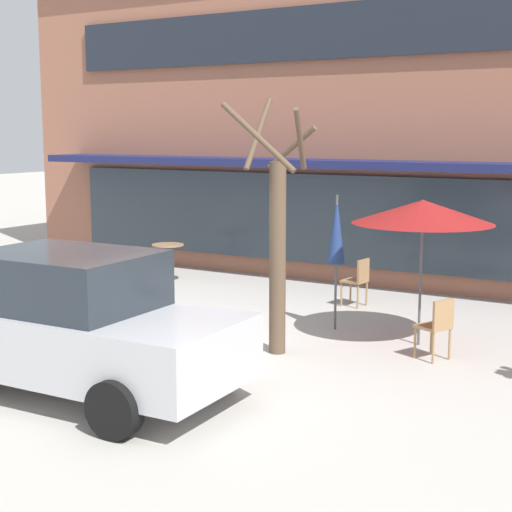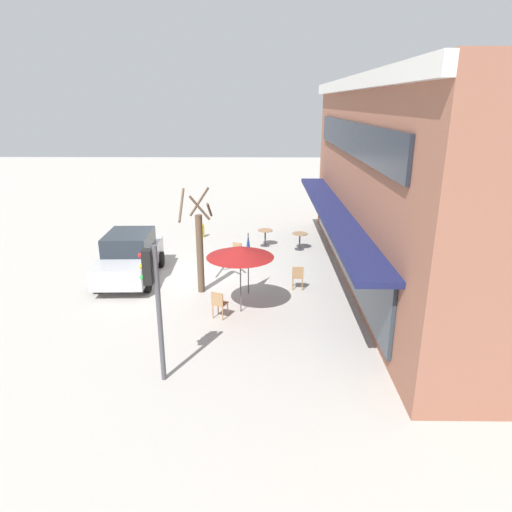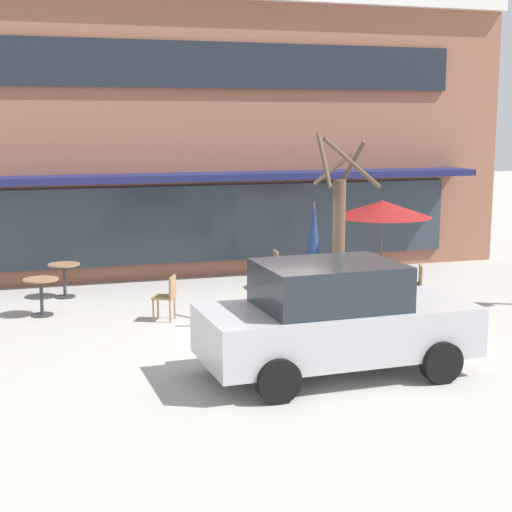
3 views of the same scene
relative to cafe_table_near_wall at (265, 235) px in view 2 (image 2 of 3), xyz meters
name	(u,v)px [view 2 (image 2 of 3)]	position (x,y,z in m)	size (l,w,h in m)	color
ground_plane	(188,275)	(3.89, -3.01, -0.52)	(80.00, 80.00, 0.00)	#ADA8A0
building_facade	(459,183)	(3.89, 6.96, 3.10)	(16.94, 9.10, 7.23)	#935B47
cafe_table_near_wall	(265,235)	(0.00, 0.00, 0.00)	(0.70, 0.70, 0.76)	#333338
cafe_table_streetside	(300,239)	(0.55, 1.56, 0.00)	(0.70, 0.70, 0.76)	#333338
patio_umbrella_green_folded	(240,252)	(7.09, -0.83, 1.51)	(2.10, 2.10, 2.20)	#4C4C51
patio_umbrella_cream_folded	(248,249)	(5.60, -0.63, 1.11)	(0.28, 0.28, 2.20)	#4C4C51
cafe_chair_0	(219,303)	(7.58, -1.48, 0.01)	(0.53, 0.53, 0.89)	#9E754C
cafe_chair_1	(298,276)	(5.24, 1.12, 0.01)	(0.44, 0.44, 0.89)	#9E754C
cafe_chair_2	(238,250)	(2.35, -1.13, 0.01)	(0.53, 0.53, 0.89)	#9E754C
parked_sedan	(130,256)	(4.21, -5.14, 0.36)	(4.25, 2.12, 1.76)	#B7B7BC
street_tree	(199,247)	(5.46, -2.31, 1.14)	(1.16, 1.03, 3.67)	brown
traffic_light_pole	(153,292)	(10.88, -2.63, 1.78)	(0.26, 0.44, 3.40)	#47474C
fire_hydrant	(202,230)	(-1.37, -3.11, -0.16)	(0.36, 0.20, 0.71)	gold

